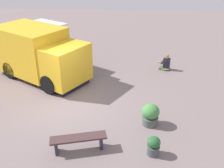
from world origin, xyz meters
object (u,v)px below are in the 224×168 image
at_px(food_truck, 40,55).
at_px(person_customer, 166,64).
at_px(planter_flowering_far, 153,146).
at_px(plaza_bench, 79,140).
at_px(planter_flowering_near, 150,114).

relative_size(food_truck, person_customer, 5.95).
height_order(food_truck, planter_flowering_far, food_truck).
relative_size(planter_flowering_far, plaza_bench, 0.35).
xyz_separation_m(person_customer, planter_flowering_near, (5.12, -1.14, 0.10)).
height_order(food_truck, planter_flowering_near, food_truck).
relative_size(person_customer, plaza_bench, 0.48).
bearing_deg(food_truck, planter_flowering_far, 44.61).
height_order(person_customer, plaza_bench, person_customer).
distance_m(food_truck, planter_flowering_far, 7.55).
xyz_separation_m(food_truck, planter_flowering_far, (5.34, 5.27, -0.86)).
bearing_deg(person_customer, planter_flowering_near, -12.57).
bearing_deg(planter_flowering_near, planter_flowering_far, 0.19).
xyz_separation_m(person_customer, planter_flowering_far, (6.73, -1.14, 0.01)).
distance_m(planter_flowering_near, planter_flowering_far, 1.61).
distance_m(planter_flowering_near, plaza_bench, 2.84).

